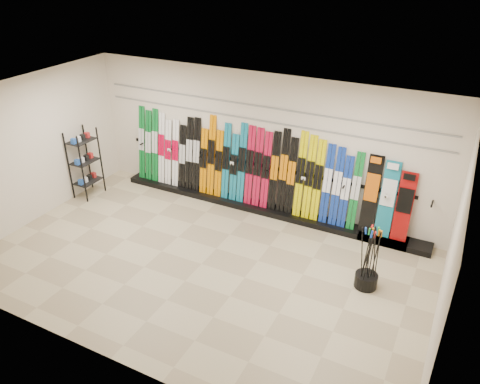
% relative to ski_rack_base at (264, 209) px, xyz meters
% --- Properties ---
extents(floor, '(8.00, 8.00, 0.00)m').
position_rel_ski_rack_base_xyz_m(floor, '(-0.22, -2.28, -0.06)').
color(floor, tan).
rests_on(floor, ground).
extents(back_wall, '(8.00, 0.00, 8.00)m').
position_rel_ski_rack_base_xyz_m(back_wall, '(-0.22, 0.22, 1.44)').
color(back_wall, beige).
rests_on(back_wall, floor).
extents(left_wall, '(0.00, 5.00, 5.00)m').
position_rel_ski_rack_base_xyz_m(left_wall, '(-4.22, -2.28, 1.44)').
color(left_wall, beige).
rests_on(left_wall, floor).
extents(right_wall, '(0.00, 5.00, 5.00)m').
position_rel_ski_rack_base_xyz_m(right_wall, '(3.78, -2.28, 1.44)').
color(right_wall, beige).
rests_on(right_wall, floor).
extents(ceiling, '(8.00, 8.00, 0.00)m').
position_rel_ski_rack_base_xyz_m(ceiling, '(-0.22, -2.28, 2.94)').
color(ceiling, silver).
rests_on(ceiling, back_wall).
extents(ski_rack_base, '(8.00, 0.40, 0.12)m').
position_rel_ski_rack_base_xyz_m(ski_rack_base, '(0.00, 0.00, 0.00)').
color(ski_rack_base, black).
rests_on(ski_rack_base, floor).
extents(skis, '(5.37, 0.29, 1.83)m').
position_rel_ski_rack_base_xyz_m(skis, '(-0.67, 0.07, 0.90)').
color(skis, '#0C6C26').
rests_on(skis, ski_rack_base).
extents(snowboards, '(0.93, 0.25, 1.60)m').
position_rel_ski_rack_base_xyz_m(snowboards, '(2.54, 0.08, 0.81)').
color(snowboards, black).
rests_on(snowboards, ski_rack_base).
extents(accessory_rack, '(0.40, 0.60, 1.60)m').
position_rel_ski_rack_base_xyz_m(accessory_rack, '(-3.97, -1.13, 0.74)').
color(accessory_rack, black).
rests_on(accessory_rack, floor).
extents(pole_bin, '(0.39, 0.39, 0.25)m').
position_rel_ski_rack_base_xyz_m(pole_bin, '(2.62, -1.54, 0.07)').
color(pole_bin, black).
rests_on(pole_bin, floor).
extents(ski_poles, '(0.32, 0.31, 1.18)m').
position_rel_ski_rack_base_xyz_m(ski_poles, '(2.63, -1.59, 0.55)').
color(ski_poles, black).
rests_on(ski_poles, pole_bin).
extents(slatwall_rail_0, '(7.60, 0.02, 0.03)m').
position_rel_ski_rack_base_xyz_m(slatwall_rail_0, '(-0.22, 0.20, 1.94)').
color(slatwall_rail_0, gray).
rests_on(slatwall_rail_0, back_wall).
extents(slatwall_rail_1, '(7.60, 0.02, 0.03)m').
position_rel_ski_rack_base_xyz_m(slatwall_rail_1, '(-0.22, 0.20, 2.24)').
color(slatwall_rail_1, gray).
rests_on(slatwall_rail_1, back_wall).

